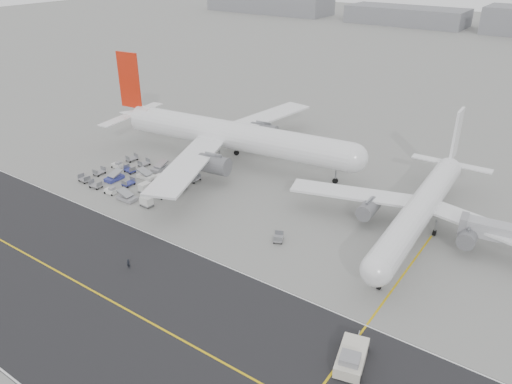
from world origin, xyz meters
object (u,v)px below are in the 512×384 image
Objects in this scene: jet_bridge at (511,236)px; pushback_tug at (351,358)px; airliner_b at (421,207)px; airliner_a at (229,135)px; ground_crew_a at (128,264)px.

pushback_tug is at bearing -114.27° from jet_bridge.
pushback_tug is (3.71, -34.49, -3.76)m from airliner_b.
airliner_a is 44.48m from ground_crew_a.
pushback_tug is 5.37× the size of ground_crew_a.
airliner_a is 64.03m from pushback_tug.
airliner_b is at bearing 82.44° from pushback_tug.
airliner_a reaches higher than ground_crew_a.
airliner_a is 60.24m from jet_bridge.
jet_bridge is at bearing 21.45° from ground_crew_a.
jet_bridge reaches higher than ground_crew_a.
ground_crew_a is (12.92, -42.20, -5.53)m from airliner_a.
airliner_b is 14.28m from jet_bridge.
jet_bridge reaches higher than pushback_tug.
airliner_a is 46.04m from airliner_b.
jet_bridge is (14.26, -0.13, -0.66)m from airliner_b.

